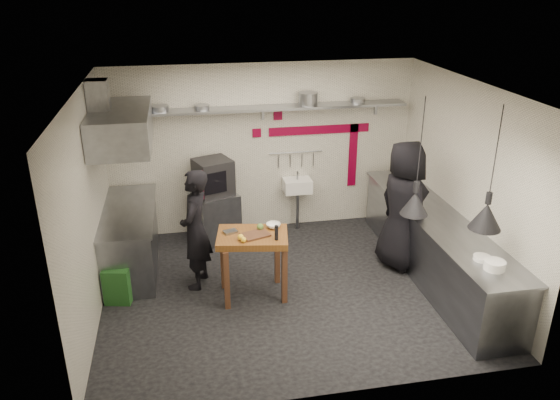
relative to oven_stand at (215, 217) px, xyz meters
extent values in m
plane|color=black|center=(0.86, -1.74, -0.40)|extent=(5.00, 5.00, 0.00)
plane|color=silver|center=(0.86, -1.74, 2.40)|extent=(5.00, 5.00, 0.00)
cube|color=silver|center=(0.86, 0.36, 1.00)|extent=(5.00, 0.04, 2.80)
cube|color=silver|center=(0.86, -3.84, 1.00)|extent=(5.00, 0.04, 2.80)
cube|color=silver|center=(-1.64, -1.74, 1.00)|extent=(0.04, 4.20, 2.80)
cube|color=silver|center=(3.36, -1.74, 1.00)|extent=(0.04, 4.20, 2.80)
cube|color=maroon|center=(1.81, 0.34, 1.28)|extent=(1.70, 0.02, 0.14)
cube|color=maroon|center=(2.41, 0.34, 0.80)|extent=(0.14, 0.02, 1.10)
cube|color=maroon|center=(1.11, 0.34, 1.55)|extent=(0.14, 0.02, 0.14)
cube|color=maroon|center=(0.76, 0.34, 1.28)|extent=(0.14, 0.02, 0.14)
cube|color=slate|center=(0.86, 0.18, 1.72)|extent=(4.60, 0.34, 0.04)
cube|color=slate|center=(-1.04, 0.33, 1.62)|extent=(0.04, 0.06, 0.24)
cube|color=slate|center=(0.86, 0.33, 1.62)|extent=(0.04, 0.06, 0.24)
cube|color=slate|center=(2.76, 0.33, 1.62)|extent=(0.04, 0.06, 0.24)
cylinder|color=slate|center=(-0.74, 0.18, 1.79)|extent=(0.33, 0.33, 0.09)
cylinder|color=slate|center=(-0.11, 0.18, 1.78)|extent=(0.29, 0.29, 0.07)
cylinder|color=slate|center=(1.57, 0.18, 1.84)|extent=(0.40, 0.40, 0.20)
cylinder|color=slate|center=(2.38, 0.18, 1.78)|extent=(0.29, 0.29, 0.08)
cube|color=slate|center=(0.00, 0.00, 0.00)|extent=(0.84, 0.80, 0.80)
cube|color=black|center=(0.00, 0.00, 0.69)|extent=(0.68, 0.66, 0.58)
cube|color=maroon|center=(0.05, -0.23, 0.69)|extent=(0.48, 0.20, 0.46)
cube|color=black|center=(0.02, -0.27, 0.69)|extent=(0.35, 0.15, 0.34)
cube|color=white|center=(1.41, 0.18, 0.38)|extent=(0.46, 0.34, 0.22)
cylinder|color=slate|center=(1.41, 0.18, 0.56)|extent=(0.03, 0.03, 0.14)
cylinder|color=slate|center=(1.41, 0.14, -0.06)|extent=(0.06, 0.06, 0.66)
cylinder|color=slate|center=(1.41, 0.32, 0.92)|extent=(0.90, 0.02, 0.02)
cube|color=slate|center=(3.01, -1.74, 0.05)|extent=(0.70, 3.80, 0.90)
cube|color=slate|center=(3.01, -1.74, 0.52)|extent=(0.76, 3.90, 0.03)
cylinder|color=white|center=(2.98, -3.23, 0.59)|extent=(0.27, 0.27, 0.11)
cylinder|color=white|center=(2.96, -3.00, 0.56)|extent=(0.23, 0.23, 0.05)
cube|color=slate|center=(-1.29, -0.69, 0.05)|extent=(0.70, 1.90, 0.90)
cube|color=slate|center=(-1.29, -0.69, 0.52)|extent=(0.76, 2.00, 0.03)
cube|color=slate|center=(-1.24, -0.69, 1.75)|extent=(0.78, 1.60, 0.50)
cube|color=slate|center=(-1.49, -0.69, 2.15)|extent=(0.28, 0.28, 0.50)
cube|color=#1D4E1C|center=(-1.41, -1.58, -0.15)|extent=(0.41, 0.41, 0.50)
cube|color=#55321F|center=(0.41, -1.84, 0.53)|extent=(0.41, 0.35, 0.02)
cylinder|color=black|center=(0.65, -2.01, 0.62)|extent=(0.06, 0.06, 0.20)
sphere|color=yellow|center=(0.20, -1.93, 0.56)|extent=(0.10, 0.10, 0.08)
sphere|color=yellow|center=(0.23, -2.00, 0.56)|extent=(0.08, 0.08, 0.07)
sphere|color=#598434|center=(0.49, -1.69, 0.57)|extent=(0.11, 0.11, 0.09)
cube|color=slate|center=(0.09, -1.69, 0.54)|extent=(0.20, 0.17, 0.03)
imported|color=white|center=(0.68, -1.64, 0.55)|extent=(0.20, 0.20, 0.06)
imported|color=black|center=(-0.35, -1.37, 0.45)|extent=(0.58, 0.72, 1.71)
imported|color=black|center=(2.63, -1.37, 0.57)|extent=(0.86, 1.08, 1.94)
camera|label=1|loc=(-0.46, -8.16, 3.70)|focal=35.00mm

